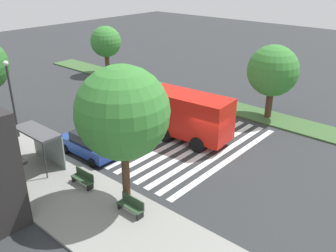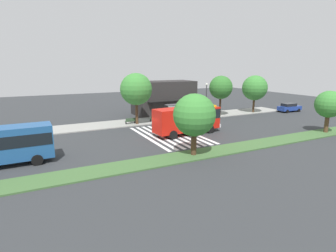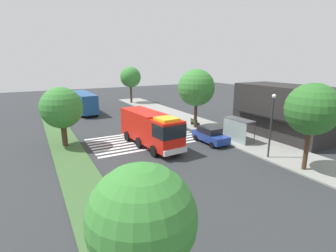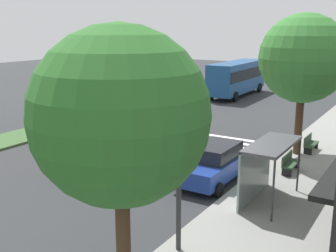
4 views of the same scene
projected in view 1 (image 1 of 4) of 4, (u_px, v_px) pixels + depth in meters
name	position (u px, v px, depth m)	size (l,w,h in m)	color
ground_plane	(209.00, 152.00, 25.74)	(120.00, 120.00, 0.00)	#2D3033
sidewalk	(103.00, 216.00, 19.09)	(60.00, 5.25, 0.14)	gray
median_strip	(266.00, 117.00, 31.55)	(60.00, 3.00, 0.14)	#3D6033
crosswalk	(192.00, 146.00, 26.64)	(6.75, 12.50, 0.01)	silver
fire_truck	(169.00, 109.00, 27.69)	(9.58, 3.42, 3.66)	red
parked_car_west	(89.00, 144.00, 24.98)	(4.50, 2.10, 1.77)	navy
bus_stop_shelter	(43.00, 139.00, 23.40)	(3.50, 1.40, 2.46)	#4C4C51
bench_near_shelter	(83.00, 178.00, 21.53)	(1.60, 0.50, 0.90)	#2D472D
bench_west_of_shelter	(131.00, 205.00, 19.10)	(1.60, 0.50, 0.90)	#2D472D
street_lamp	(11.00, 93.00, 26.43)	(0.36, 0.36, 5.82)	#2D2D30
sidewalk_tree_west	(122.00, 113.00, 18.01)	(4.77, 4.77, 7.67)	#47301E
median_tree_far_west	(273.00, 71.00, 29.81)	(4.19, 4.19, 6.13)	#47301E
median_tree_west	(106.00, 42.00, 42.40)	(3.55, 3.55, 5.55)	#513823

